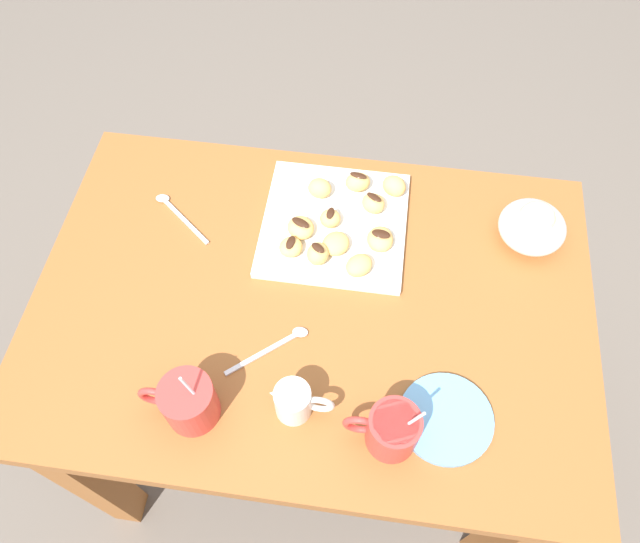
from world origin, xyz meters
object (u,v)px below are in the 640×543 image
(coffee_mug_red_right, at_px, (187,401))
(cream_pitcher_white, at_px, (296,401))
(coffee_mug_red_left, at_px, (392,429))
(ice_cream_bowl, at_px, (533,225))
(beignet_1, at_px, (358,182))
(beignet_10, at_px, (359,265))
(beignet_8, at_px, (315,253))
(beignet_7, at_px, (394,186))
(beignet_9, at_px, (373,203))
(beignet_4, at_px, (330,218))
(beignet_0, at_px, (320,188))
(dining_table, at_px, (313,334))
(beignet_6, at_px, (301,228))
(beignet_2, at_px, (291,247))
(pastry_plate_square, at_px, (334,224))
(beignet_5, at_px, (380,239))
(saucer_sky_left, at_px, (446,419))
(beignet_3, at_px, (336,244))

(coffee_mug_red_right, relative_size, cream_pitcher_white, 1.34)
(coffee_mug_red_left, bearing_deg, ice_cream_bowl, -118.77)
(beignet_1, bearing_deg, beignet_10, 96.85)
(beignet_1, distance_m, beignet_8, 0.19)
(beignet_7, relative_size, beignet_9, 1.05)
(beignet_4, bearing_deg, beignet_0, -66.26)
(dining_table, relative_size, cream_pitcher_white, 9.83)
(beignet_6, height_order, beignet_7, beignet_7)
(coffee_mug_red_left, height_order, cream_pitcher_white, coffee_mug_red_left)
(ice_cream_bowl, bearing_deg, beignet_2, 13.26)
(pastry_plate_square, height_order, beignet_5, beignet_5)
(beignet_4, bearing_deg, coffee_mug_red_left, 110.32)
(pastry_plate_square, distance_m, coffee_mug_red_right, 0.45)
(coffee_mug_red_left, height_order, saucer_sky_left, coffee_mug_red_left)
(beignet_6, height_order, beignet_8, beignet_8)
(dining_table, bearing_deg, beignet_1, -101.95)
(beignet_5, distance_m, beignet_9, 0.08)
(ice_cream_bowl, bearing_deg, beignet_3, 13.35)
(beignet_6, bearing_deg, ice_cream_bowl, -172.24)
(dining_table, distance_m, beignet_6, 0.23)
(saucer_sky_left, distance_m, beignet_10, 0.31)
(dining_table, distance_m, ice_cream_bowl, 0.48)
(beignet_1, distance_m, beignet_4, 0.10)
(saucer_sky_left, xyz_separation_m, beignet_10, (0.17, -0.26, 0.03))
(pastry_plate_square, xyz_separation_m, saucer_sky_left, (-0.23, 0.36, -0.00))
(beignet_5, bearing_deg, saucer_sky_left, 113.32)
(cream_pitcher_white, distance_m, beignet_3, 0.32)
(coffee_mug_red_left, height_order, beignet_3, coffee_mug_red_left)
(beignet_10, bearing_deg, coffee_mug_red_right, 51.09)
(coffee_mug_red_right, bearing_deg, pastry_plate_square, -114.55)
(beignet_4, height_order, beignet_10, same)
(beignet_9, bearing_deg, dining_table, 66.72)
(dining_table, height_order, beignet_2, beignet_2)
(beignet_0, bearing_deg, beignet_9, 168.38)
(saucer_sky_left, bearing_deg, beignet_9, -68.43)
(dining_table, height_order, beignet_6, beignet_6)
(beignet_4, distance_m, beignet_8, 0.09)
(pastry_plate_square, relative_size, beignet_8, 6.07)
(dining_table, distance_m, pastry_plate_square, 0.23)
(beignet_0, xyz_separation_m, beignet_5, (-0.13, 0.10, -0.00))
(coffee_mug_red_right, distance_m, beignet_2, 0.34)
(beignet_7, distance_m, beignet_10, 0.20)
(beignet_2, bearing_deg, beignet_10, 169.80)
(beignet_3, xyz_separation_m, beignet_9, (-0.06, -0.10, 0.00))
(beignet_8, height_order, beignet_10, beignet_8)
(coffee_mug_red_right, bearing_deg, beignet_5, -127.19)
(coffee_mug_red_right, bearing_deg, beignet_0, -107.39)
(beignet_6, xyz_separation_m, beignet_8, (-0.04, 0.06, 0.00))
(coffee_mug_red_left, relative_size, beignet_3, 2.48)
(beignet_8, distance_m, beignet_10, 0.08)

